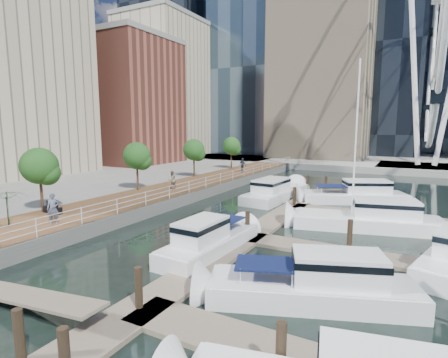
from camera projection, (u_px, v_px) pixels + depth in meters
ground at (120, 277)px, 16.55m from camera, size 520.00×520.00×0.00m
boardwalk at (164, 195)px, 33.76m from camera, size 6.00×60.00×1.00m
seawall at (190, 198)px, 32.35m from camera, size 0.25×60.00×1.00m
land_inland at (2, 177)px, 46.38m from camera, size 48.00×90.00×1.00m
land_far at (367, 149)px, 105.38m from camera, size 200.00×114.00×1.00m
pier at (426, 169)px, 55.25m from camera, size 14.00×12.00×1.00m
railing at (189, 187)px, 32.25m from camera, size 0.10×60.00×1.05m
floating_docks at (334, 234)px, 21.45m from camera, size 16.00×34.00×2.60m
midrise_condos at (82, 85)px, 53.63m from camera, size 19.00×67.00×28.00m
street_trees at (137, 156)px, 33.45m from camera, size 2.60×42.60×4.60m
yacht_foreground at (311, 303)px, 14.12m from camera, size 9.36×5.45×2.15m
pedestrian_near at (53, 209)px, 21.79m from camera, size 0.84×0.84×1.96m
pedestrian_mid at (172, 180)px, 34.06m from camera, size 0.87×1.02×1.83m
pedestrian_far at (243, 165)px, 46.89m from camera, size 1.22×0.84×1.93m
moored_yachts at (356, 231)px, 23.86m from camera, size 20.41×32.49×11.50m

